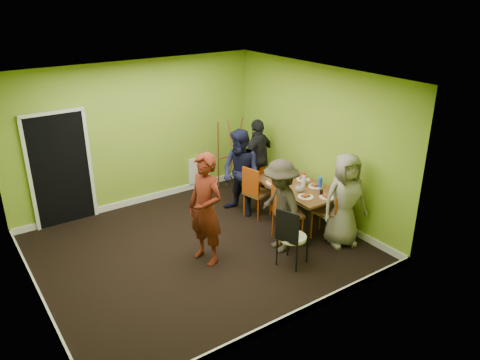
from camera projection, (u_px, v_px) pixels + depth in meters
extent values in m
plane|color=black|center=(199.00, 249.00, 7.74)|extent=(5.00, 5.00, 0.00)
cube|color=olive|center=(138.00, 135.00, 8.91)|extent=(5.00, 0.04, 2.80)
cube|color=olive|center=(290.00, 228.00, 5.49)|extent=(5.00, 0.04, 2.80)
cube|color=olive|center=(23.00, 211.00, 5.90)|extent=(0.04, 4.50, 2.80)
cube|color=olive|center=(316.00, 142.00, 8.51)|extent=(0.04, 4.50, 2.80)
cube|color=white|center=(192.00, 79.00, 6.66)|extent=(5.00, 4.50, 0.04)
cube|color=black|center=(60.00, 170.00, 8.25)|extent=(1.00, 0.05, 2.04)
cube|color=white|center=(199.00, 170.00, 9.95)|extent=(0.50, 0.04, 0.55)
cylinder|color=black|center=(309.00, 227.00, 7.68)|extent=(0.04, 0.04, 0.71)
cylinder|color=black|center=(342.00, 215.00, 8.09)|extent=(0.04, 0.04, 0.71)
cylinder|color=black|center=(259.00, 198.00, 8.73)|extent=(0.04, 0.04, 0.71)
cylinder|color=black|center=(291.00, 189.00, 9.14)|extent=(0.04, 0.04, 0.71)
cube|color=brown|center=(300.00, 187.00, 8.27)|extent=(0.90, 1.50, 0.04)
cylinder|color=#C04A12|center=(244.00, 204.00, 8.78)|extent=(0.03, 0.03, 0.46)
cylinder|color=#C04A12|center=(258.00, 210.00, 8.56)|extent=(0.03, 0.03, 0.46)
cylinder|color=#C04A12|center=(256.00, 199.00, 9.02)|extent=(0.03, 0.03, 0.46)
cylinder|color=#C04A12|center=(270.00, 204.00, 8.79)|extent=(0.03, 0.03, 0.46)
cube|color=brown|center=(257.00, 193.00, 8.70)|extent=(0.49, 0.49, 0.04)
cube|color=#C04A12|center=(251.00, 182.00, 8.46)|extent=(0.11, 0.39, 0.52)
cylinder|color=#C04A12|center=(273.00, 223.00, 8.05)|extent=(0.03, 0.03, 0.51)
cylinder|color=#C04A12|center=(280.00, 233.00, 7.71)|extent=(0.03, 0.03, 0.51)
cylinder|color=#C04A12|center=(294.00, 220.00, 8.14)|extent=(0.03, 0.03, 0.51)
cylinder|color=#C04A12|center=(302.00, 230.00, 7.80)|extent=(0.03, 0.03, 0.51)
cube|color=brown|center=(288.00, 213.00, 7.83)|extent=(0.58, 0.58, 0.05)
cube|color=#C04A12|center=(276.00, 198.00, 7.66)|extent=(0.17, 0.42, 0.56)
cylinder|color=#C04A12|center=(265.00, 184.00, 9.69)|extent=(0.03, 0.03, 0.45)
cylinder|color=#C04A12|center=(251.00, 187.00, 9.53)|extent=(0.03, 0.03, 0.45)
cylinder|color=#C04A12|center=(274.00, 190.00, 9.42)|extent=(0.03, 0.03, 0.45)
cylinder|color=#C04A12|center=(260.00, 193.00, 9.26)|extent=(0.03, 0.03, 0.45)
cube|color=brown|center=(263.00, 178.00, 9.39)|extent=(0.43, 0.43, 0.04)
cube|color=#C04A12|center=(258.00, 163.00, 9.43)|extent=(0.38, 0.05, 0.50)
cylinder|color=#C04A12|center=(333.00, 231.00, 7.80)|extent=(0.03, 0.03, 0.51)
cylinder|color=#C04A12|center=(341.00, 221.00, 8.10)|extent=(0.03, 0.03, 0.51)
cylinder|color=#C04A12|center=(312.00, 225.00, 7.98)|extent=(0.03, 0.03, 0.51)
cylinder|color=#C04A12|center=(320.00, 216.00, 8.28)|extent=(0.03, 0.03, 0.51)
cube|color=brown|center=(327.00, 210.00, 7.94)|extent=(0.60, 0.60, 0.05)
cube|color=#C04A12|center=(341.00, 196.00, 7.72)|extent=(0.40, 0.21, 0.56)
cylinder|color=black|center=(277.00, 252.00, 7.22)|extent=(0.03, 0.03, 0.46)
cylinder|color=black|center=(297.00, 259.00, 7.03)|extent=(0.03, 0.03, 0.46)
cylinder|color=black|center=(288.00, 243.00, 7.48)|extent=(0.03, 0.03, 0.46)
cylinder|color=black|center=(307.00, 249.00, 7.29)|extent=(0.03, 0.03, 0.46)
cylinder|color=white|center=(293.00, 237.00, 7.16)|extent=(0.43, 0.43, 0.05)
cube|color=black|center=(287.00, 227.00, 6.92)|extent=(0.16, 0.37, 0.51)
cylinder|color=brown|center=(218.00, 156.00, 9.66)|extent=(0.22, 0.36, 1.56)
cylinder|color=brown|center=(234.00, 152.00, 9.87)|extent=(0.22, 0.36, 1.56)
cylinder|color=brown|center=(232.00, 157.00, 9.59)|extent=(0.03, 0.36, 1.53)
cube|color=brown|center=(228.00, 157.00, 9.74)|extent=(0.42, 0.04, 0.04)
cylinder|color=white|center=(273.00, 182.00, 8.42)|extent=(0.24, 0.24, 0.01)
cylinder|color=white|center=(306.00, 197.00, 7.84)|extent=(0.27, 0.27, 0.01)
cylinder|color=white|center=(281.00, 175.00, 8.76)|extent=(0.24, 0.24, 0.01)
cylinder|color=white|center=(327.00, 197.00, 7.83)|extent=(0.25, 0.25, 0.01)
cylinder|color=white|center=(303.00, 179.00, 8.55)|extent=(0.24, 0.24, 0.01)
cylinder|color=white|center=(315.00, 186.00, 8.25)|extent=(0.26, 0.26, 0.01)
cylinder|color=white|center=(304.00, 180.00, 8.22)|extent=(0.07, 0.07, 0.23)
cylinder|color=blue|center=(320.00, 183.00, 8.16)|extent=(0.08, 0.08, 0.20)
cylinder|color=#C04A12|center=(291.00, 180.00, 8.41)|extent=(0.04, 0.04, 0.09)
cylinder|color=black|center=(289.00, 181.00, 8.38)|extent=(0.06, 0.06, 0.09)
cylinder|color=black|center=(291.00, 176.00, 8.58)|extent=(0.07, 0.07, 0.09)
cylinder|color=black|center=(321.00, 192.00, 7.90)|extent=(0.06, 0.06, 0.10)
imported|color=white|center=(299.00, 189.00, 8.03)|extent=(0.13, 0.13, 0.11)
imported|color=white|center=(304.00, 182.00, 8.32)|extent=(0.11, 0.11, 0.10)
imported|color=#591A0F|center=(206.00, 209.00, 7.10)|extent=(0.57, 0.73, 1.78)
imported|color=black|center=(241.00, 173.00, 8.65)|extent=(0.81, 0.93, 1.64)
imported|color=#2D271E|center=(280.00, 206.00, 7.45)|extent=(0.77, 1.10, 1.56)
imported|color=black|center=(258.00, 157.00, 9.50)|extent=(1.01, 0.67, 1.60)
imported|color=gray|center=(345.00, 200.00, 7.63)|extent=(0.89, 0.71, 1.59)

